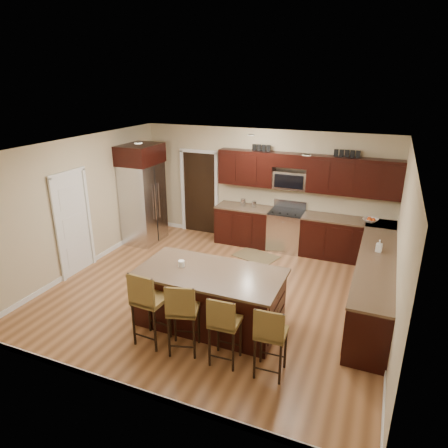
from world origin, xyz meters
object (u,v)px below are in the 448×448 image
at_px(range, 286,230).
at_px(island, 210,299).
at_px(stool_extra, 270,334).
at_px(stool_left, 147,300).
at_px(stool_mid, 182,311).
at_px(stool_right, 224,323).
at_px(refrigerator, 143,193).

bearing_deg(range, island, -96.39).
distance_m(range, stool_extra, 4.32).
xyz_separation_m(stool_left, stool_mid, (0.57, 0.01, -0.04)).
bearing_deg(island, stool_mid, -92.97).
bearing_deg(stool_extra, stool_right, 176.98).
distance_m(stool_left, stool_mid, 0.57).
xyz_separation_m(stool_left, stool_extra, (1.85, 0.01, -0.08)).
bearing_deg(range, stool_mid, -95.68).
relative_size(stool_left, stool_mid, 1.05).
xyz_separation_m(stool_left, refrigerator, (-2.31, 3.44, 0.46)).
bearing_deg(stool_mid, refrigerator, 114.11).
distance_m(range, island, 3.41).
height_order(stool_mid, stool_right, stool_mid).
height_order(stool_right, stool_extra, same).
xyz_separation_m(island, stool_left, (-0.61, -0.85, 0.31)).
relative_size(stool_left, stool_extra, 1.12).
bearing_deg(stool_right, stool_left, 177.34).
height_order(refrigerator, stool_extra, refrigerator).
bearing_deg(stool_mid, stool_left, 164.77).
relative_size(range, island, 0.48).
bearing_deg(stool_mid, island, 71.33).
xyz_separation_m(range, stool_mid, (-0.42, -4.23, 0.23)).
bearing_deg(stool_extra, stool_left, 177.21).
relative_size(range, refrigerator, 0.47).
bearing_deg(stool_left, stool_mid, 4.15).
bearing_deg(stool_right, stool_mid, 177.11).
height_order(island, stool_right, stool_right).
relative_size(range, stool_extra, 1.04).
xyz_separation_m(refrigerator, stool_extra, (4.16, -3.44, -0.54)).
bearing_deg(stool_left, stool_right, 3.90).
relative_size(stool_right, refrigerator, 0.45).
height_order(stool_left, stool_extra, stool_left).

